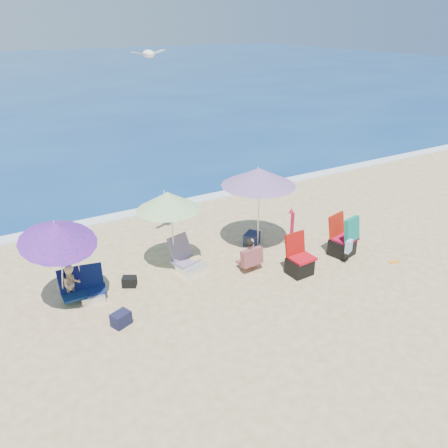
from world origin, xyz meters
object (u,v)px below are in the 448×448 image
person_center (250,255)px  furled_umbrella (292,228)px  umbrella_blue (58,233)px  seagull (149,54)px  chair_navy (93,290)px  umbrella_striped (168,201)px  camp_chair_left (299,262)px  camp_chair_right (343,241)px  umbrella_turquoise (259,177)px  chair_rainbow (187,261)px  person_left (71,284)px

person_center → furled_umbrella: bearing=11.4°
umbrella_blue → seagull: bearing=22.1°
furled_umbrella → chair_navy: bearing=174.7°
chair_navy → person_center: 3.51m
umbrella_striped → camp_chair_left: size_ratio=2.04×
umbrella_blue → camp_chair_right: (6.30, -1.19, -1.26)m
furled_umbrella → camp_chair_right: 1.29m
furled_umbrella → camp_chair_left: (-0.53, -0.98, -0.35)m
umbrella_turquoise → chair_rainbow: 2.65m
umbrella_turquoise → umbrella_striped: bearing=177.7°
camp_chair_right → umbrella_turquoise: bearing=135.1°
person_left → seagull: (2.32, 0.81, 4.28)m
umbrella_blue → furled_umbrella: size_ratio=1.75×
umbrella_striped → camp_chair_right: (3.86, -1.60, -1.28)m
umbrella_striped → camp_chair_right: size_ratio=1.81×
umbrella_turquoise → furled_umbrella: 1.50m
furled_umbrella → chair_rainbow: (-2.63, 0.48, -0.43)m
umbrella_blue → chair_navy: 1.56m
umbrella_striped → chair_navy: size_ratio=2.73×
umbrella_blue → camp_chair_right: 6.53m
chair_rainbow → person_center: 1.46m
umbrella_turquoise → chair_rainbow: (-2.07, -0.19, -1.64)m
chair_rainbow → seagull: bearing=107.2°
camp_chair_left → camp_chair_right: bearing=5.4°
furled_umbrella → person_center: furled_umbrella is taller
umbrella_blue → umbrella_turquoise: bearing=3.8°
chair_navy → person_left: size_ratio=0.84×
chair_rainbow → person_center: bearing=-31.6°
umbrella_turquoise → seagull: 3.72m
umbrella_blue → camp_chair_right: size_ratio=1.90×
umbrella_turquoise → person_left: 4.89m
furled_umbrella → camp_chair_left: 1.17m
furled_umbrella → person_left: bearing=174.1°
person_center → camp_chair_right: bearing=-13.3°
umbrella_blue → person_center: umbrella_blue is taller
umbrella_turquoise → camp_chair_right: 2.59m
umbrella_turquoise → umbrella_striped: size_ratio=1.11×
umbrella_striped → seagull: 3.06m
person_left → furled_umbrella: bearing=-5.9°
umbrella_blue → furled_umbrella: bearing=-3.8°
umbrella_blue → chair_rainbow: (2.71, 0.12, -1.44)m
umbrella_striped → umbrella_blue: (-2.44, -0.41, -0.02)m
person_left → seagull: bearing=19.2°
umbrella_blue → umbrella_striped: bearing=9.5°
umbrella_blue → person_center: 4.19m
seagull → chair_navy: bearing=-154.9°
umbrella_turquoise → chair_navy: size_ratio=3.04×
umbrella_blue → person_left: size_ratio=2.40×
umbrella_striped → person_left: bearing=-174.5°
furled_umbrella → person_left: 5.26m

